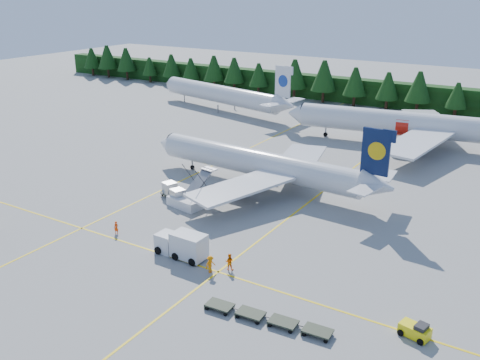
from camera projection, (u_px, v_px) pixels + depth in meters
The scene contains 16 objects.
ground at pixel (204, 237), 62.79m from camera, with size 320.00×320.00×0.00m, color gray.
taxi_stripe_a at pixel (205, 169), 85.68m from camera, with size 0.25×120.00×0.01m, color yellow.
taxi_stripe_b at pixel (320, 193), 75.79m from camera, with size 0.25×120.00×0.01m, color yellow.
taxi_stripe_cross at pixel (172, 257), 57.99m from camera, with size 80.00×0.25×0.01m, color yellow.
treeline_hedge at pixel (403, 96), 127.25m from camera, with size 220.00×4.00×6.00m, color black.
airliner_navy at pixel (253, 163), 78.19m from camera, with size 38.54×31.65×11.20m.
airliner_red at pixel (399, 124), 97.89m from camera, with size 44.66×36.51×13.03m.
airliner_far_left at pixel (217, 93), 126.12m from camera, with size 41.05×12.82×12.12m.
airstairs at pixel (187, 199), 71.15m from camera, with size 5.15×6.99×4.31m.
service_truck at pixel (181, 244), 57.83m from camera, with size 6.02×2.35×2.88m.
baggage_tug at pixel (415, 330), 44.66m from camera, with size 2.71×1.84×1.33m.
dolly_train at pixel (267, 317), 46.74m from camera, with size 11.70×2.81×0.14m.
uld_pair at pixel (174, 192), 72.91m from camera, with size 5.41×4.01×1.79m.
crew_a at pixel (116, 228), 63.25m from camera, with size 0.57×0.38×1.57m, color #F63B05.
crew_b at pixel (229, 262), 55.21m from camera, with size 0.88×0.68×1.81m, color orange.
crew_c at pixel (210, 264), 54.60m from camera, with size 0.78×0.53×1.90m, color orange.
Camera 1 is at (33.39, -46.00, 27.81)m, focal length 40.00 mm.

